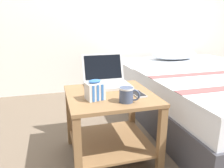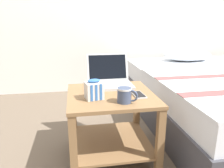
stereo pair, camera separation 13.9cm
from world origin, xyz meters
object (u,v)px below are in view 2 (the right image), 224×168
(snack_bag, at_px, (94,90))
(laptop, at_px, (109,79))
(bed, at_px, (220,96))
(cell_phone, at_px, (139,95))
(mug_front_left, at_px, (125,94))

(snack_bag, bearing_deg, laptop, 63.42)
(laptop, relative_size, snack_bag, 2.55)
(bed, relative_size, laptop, 6.05)
(snack_bag, xyz_separation_m, cell_phone, (0.29, 0.01, -0.05))
(bed, height_order, mug_front_left, bed)
(mug_front_left, height_order, snack_bag, snack_bag)
(snack_bag, distance_m, cell_phone, 0.30)
(snack_bag, height_order, cell_phone, snack_bag)
(bed, distance_m, laptop, 1.19)
(mug_front_left, bearing_deg, bed, 29.15)
(bed, bearing_deg, snack_bag, -157.95)
(laptop, xyz_separation_m, cell_phone, (0.15, -0.27, -0.04))
(laptop, distance_m, snack_bag, 0.32)
(bed, height_order, cell_phone, bed)
(bed, xyz_separation_m, cell_phone, (-0.98, -0.50, 0.24))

